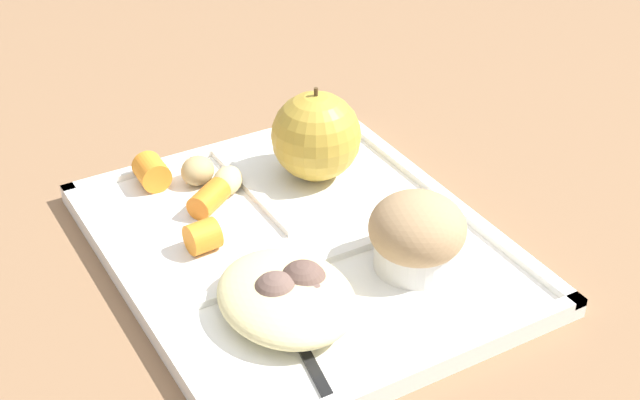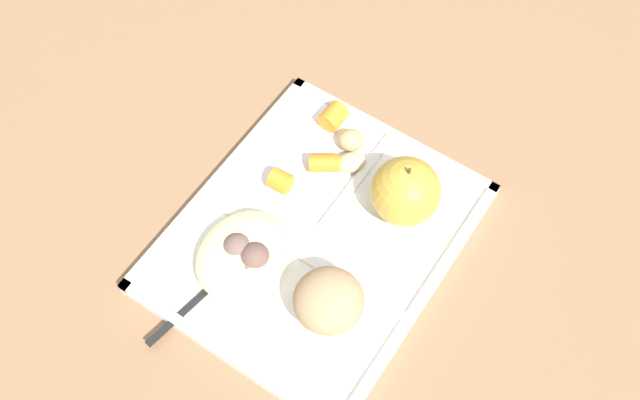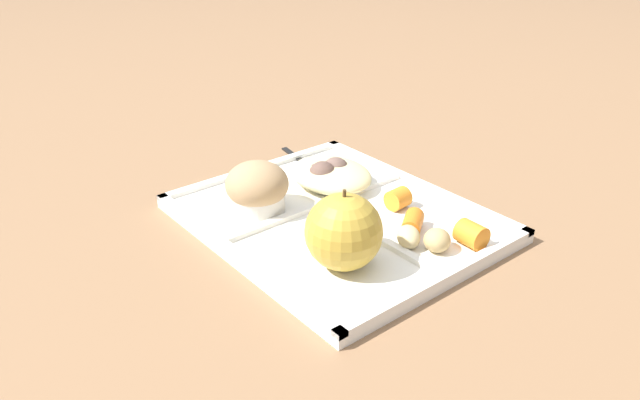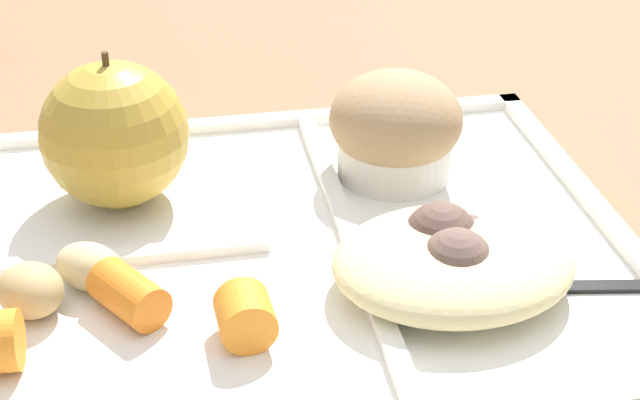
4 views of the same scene
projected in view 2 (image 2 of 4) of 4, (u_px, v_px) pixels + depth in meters
The scene contains 15 objects.
ground at pixel (316, 240), 0.87m from camera, with size 6.00×6.00×0.00m, color #846042.
lunch_tray at pixel (316, 238), 0.87m from camera, with size 0.34×0.29×0.02m.
green_apple at pixel (405, 191), 0.85m from camera, with size 0.08×0.08×0.09m.
bran_muffin at pixel (329, 303), 0.79m from camera, with size 0.07×0.07×0.06m.
carrot_slice_small at pixel (333, 117), 0.93m from camera, with size 0.03×0.03×0.03m, color orange.
carrot_slice_edge at pixel (281, 181), 0.89m from camera, with size 0.03×0.03×0.02m, color orange.
carrot_slice_back at pixel (324, 163), 0.90m from camera, with size 0.02×0.02×0.04m, color orange.
potato_chunk_small at pixel (351, 140), 0.91m from camera, with size 0.03×0.03×0.02m, color tan.
potato_chunk_wedge at pixel (351, 162), 0.90m from camera, with size 0.04×0.02×0.02m, color tan.
egg_noodle_pile at pixel (243, 254), 0.84m from camera, with size 0.11×0.09×0.03m, color beige.
meatball_side at pixel (238, 249), 0.84m from camera, with size 0.04×0.04×0.04m, color brown.
meatball_front at pixel (247, 271), 0.83m from camera, with size 0.03×0.03×0.03m, color brown.
meatball_center at pixel (255, 258), 0.83m from camera, with size 0.04×0.04×0.04m, color brown.
meatball_back at pixel (248, 264), 0.83m from camera, with size 0.03×0.03×0.03m, color brown.
plastic_fork at pixel (215, 283), 0.83m from camera, with size 0.16×0.04×0.00m.
Camera 2 is at (0.33, 0.22, 0.78)m, focal length 43.26 mm.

